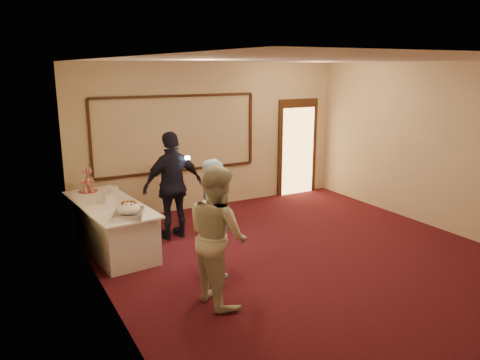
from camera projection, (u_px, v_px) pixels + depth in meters
name	position (u px, v px, depth m)	size (l,w,h in m)	color
floor	(312.00, 262.00, 7.15)	(7.00, 7.00, 0.00)	black
room_walls	(317.00, 130.00, 6.67)	(6.04, 7.04, 3.02)	beige
wall_molding	(177.00, 134.00, 9.36)	(3.45, 0.04, 1.55)	black
doorway	(297.00, 148.00, 10.84)	(1.05, 0.07, 2.20)	black
buffet_table	(110.00, 226.00, 7.61)	(1.13, 2.38, 0.77)	white
pavlova_tray	(129.00, 211.00, 6.84)	(0.56, 0.65, 0.21)	#B4B7BC
cupcake_stand	(87.00, 182.00, 8.19)	(0.33, 0.33, 0.48)	#CD465B
plate_stack_a	(109.00, 198.00, 7.54)	(0.19, 0.19, 0.15)	white
plate_stack_b	(113.00, 191.00, 7.95)	(0.18, 0.18, 0.15)	white
tart	(129.00, 204.00, 7.36)	(0.29, 0.29, 0.06)	white
man	(215.00, 218.00, 6.57)	(0.62, 0.40, 1.69)	#87AFE0
woman	(218.00, 235.00, 5.79)	(0.86, 0.67, 1.76)	beige
guest	(173.00, 186.00, 7.98)	(1.09, 0.45, 1.86)	black
camera_flash	(187.00, 158.00, 7.81)	(0.07, 0.04, 0.05)	white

